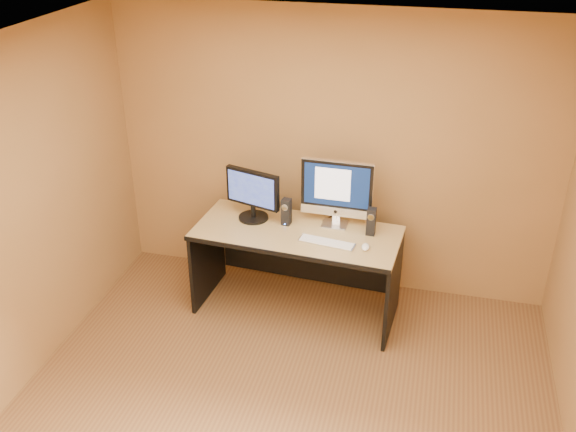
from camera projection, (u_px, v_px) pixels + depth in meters
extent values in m
plane|color=brown|center=(276.00, 425.00, 4.61)|extent=(4.00, 4.00, 0.00)
plane|color=white|center=(272.00, 66.00, 3.40)|extent=(4.00, 4.00, 0.00)
cube|color=silver|center=(327.00, 242.00, 5.30)|extent=(0.48, 0.19, 0.02)
ellipsoid|color=white|center=(365.00, 247.00, 5.21)|extent=(0.07, 0.11, 0.04)
cylinder|color=black|center=(340.00, 218.00, 5.68)|extent=(0.11, 0.22, 0.01)
cylinder|color=black|center=(330.00, 217.00, 5.71)|extent=(0.11, 0.17, 0.01)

